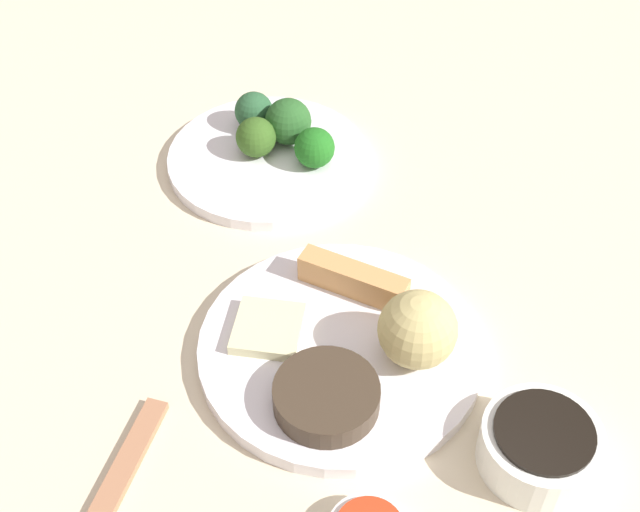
% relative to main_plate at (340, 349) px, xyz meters
% --- Properties ---
extents(tabletop, '(2.20, 2.20, 0.02)m').
position_rel_main_plate_xyz_m(tabletop, '(-0.03, -0.02, -0.02)').
color(tabletop, beige).
rests_on(tabletop, ground).
extents(main_plate, '(0.27, 0.27, 0.02)m').
position_rel_main_plate_xyz_m(main_plate, '(0.00, 0.00, 0.00)').
color(main_plate, white).
rests_on(main_plate, tabletop).
extents(rice_scoop, '(0.07, 0.07, 0.07)m').
position_rel_main_plate_xyz_m(rice_scoop, '(-0.06, 0.03, 0.04)').
color(rice_scoop, tan).
rests_on(rice_scoop, main_plate).
extents(spring_roll, '(0.10, 0.09, 0.03)m').
position_rel_main_plate_xyz_m(spring_roll, '(-0.03, -0.06, 0.02)').
color(spring_roll, tan).
rests_on(spring_roll, main_plate).
extents(crab_rangoon_wonton, '(0.08, 0.09, 0.01)m').
position_rel_main_plate_xyz_m(crab_rangoon_wonton, '(0.06, -0.03, 0.01)').
color(crab_rangoon_wonton, beige).
rests_on(crab_rangoon_wonton, main_plate).
extents(stir_fry_heap, '(0.09, 0.09, 0.02)m').
position_rel_main_plate_xyz_m(stir_fry_heap, '(0.03, 0.06, 0.02)').
color(stir_fry_heap, '#3F3224').
rests_on(stir_fry_heap, main_plate).
extents(broccoli_plate, '(0.24, 0.24, 0.01)m').
position_rel_main_plate_xyz_m(broccoli_plate, '(-0.00, -0.30, -0.00)').
color(broccoli_plate, white).
rests_on(broccoli_plate, tabletop).
extents(broccoli_floret_0, '(0.05, 0.05, 0.05)m').
position_rel_main_plate_xyz_m(broccoli_floret_0, '(0.01, -0.30, 0.03)').
color(broccoli_floret_0, '#365D1F').
rests_on(broccoli_floret_0, broccoli_plate).
extents(broccoli_floret_1, '(0.05, 0.05, 0.05)m').
position_rel_main_plate_xyz_m(broccoli_floret_1, '(0.00, -0.36, 0.03)').
color(broccoli_floret_1, '#295934').
rests_on(broccoli_floret_1, broccoli_plate).
extents(broccoli_floret_2, '(0.06, 0.06, 0.06)m').
position_rel_main_plate_xyz_m(broccoli_floret_2, '(-0.03, -0.32, 0.03)').
color(broccoli_floret_2, '#285B26').
rests_on(broccoli_floret_2, broccoli_plate).
extents(broccoli_floret_3, '(0.05, 0.05, 0.05)m').
position_rel_main_plate_xyz_m(broccoli_floret_3, '(-0.05, -0.27, 0.03)').
color(broccoli_floret_3, '#1F6A1D').
rests_on(broccoli_floret_3, broccoli_plate).
extents(soy_sauce_bowl, '(0.10, 0.10, 0.04)m').
position_rel_main_plate_xyz_m(soy_sauce_bowl, '(-0.13, 0.16, 0.01)').
color(soy_sauce_bowl, white).
rests_on(soy_sauce_bowl, tabletop).
extents(soy_sauce_bowl_liquid, '(0.08, 0.08, 0.00)m').
position_rel_main_plate_xyz_m(soy_sauce_bowl_liquid, '(-0.13, 0.16, 0.04)').
color(soy_sauce_bowl_liquid, black).
rests_on(soy_sauce_bowl_liquid, soy_sauce_bowl).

